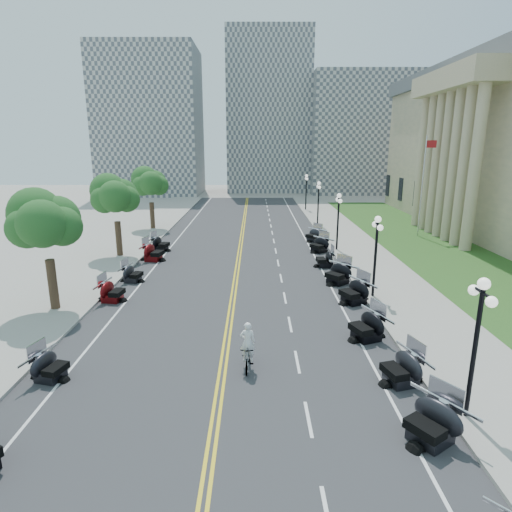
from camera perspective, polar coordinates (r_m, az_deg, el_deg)
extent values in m
plane|color=gray|center=(22.78, -3.60, -9.09)|extent=(160.00, 160.00, 0.00)
cube|color=#333335|center=(32.17, -2.55, -1.90)|extent=(16.00, 90.00, 0.01)
cube|color=yellow|center=(32.17, -2.77, -1.88)|extent=(0.12, 90.00, 0.00)
cube|color=yellow|center=(32.16, -2.34, -1.88)|extent=(0.12, 90.00, 0.00)
cube|color=white|center=(32.53, 8.79, -1.86)|extent=(0.12, 90.00, 0.00)
cube|color=white|center=(33.06, -13.71, -1.84)|extent=(0.12, 90.00, 0.00)
cube|color=white|center=(15.85, 7.00, -20.73)|extent=(0.12, 2.00, 0.00)
cube|color=white|center=(19.23, 5.52, -13.84)|extent=(0.12, 2.00, 0.00)
cube|color=white|center=(22.81, 4.55, -9.05)|extent=(0.12, 2.00, 0.00)
cube|color=white|center=(26.51, 3.87, -5.57)|extent=(0.12, 2.00, 0.00)
cube|color=white|center=(30.28, 3.36, -2.96)|extent=(0.12, 2.00, 0.00)
cube|color=white|center=(34.11, 2.96, -0.92)|extent=(0.12, 2.00, 0.00)
cube|color=white|center=(37.97, 2.65, 0.70)|extent=(0.12, 2.00, 0.00)
cube|color=white|center=(41.86, 2.39, 2.02)|extent=(0.12, 2.00, 0.00)
cube|color=white|center=(45.77, 2.18, 3.12)|extent=(0.12, 2.00, 0.00)
cube|color=white|center=(49.69, 2.00, 4.04)|extent=(0.12, 2.00, 0.00)
cube|color=white|center=(53.63, 1.84, 4.83)|extent=(0.12, 2.00, 0.00)
cube|color=white|center=(57.57, 1.71, 5.51)|extent=(0.12, 2.00, 0.00)
cube|color=white|center=(61.52, 1.59, 6.10)|extent=(0.12, 2.00, 0.00)
cube|color=white|center=(65.48, 1.49, 6.62)|extent=(0.12, 2.00, 0.00)
cube|color=white|center=(69.44, 1.40, 7.08)|extent=(0.12, 2.00, 0.00)
cube|color=white|center=(73.40, 1.32, 7.49)|extent=(0.12, 2.00, 0.00)
cube|color=#9E9991|center=(33.39, 15.76, -1.70)|extent=(5.00, 90.00, 0.15)
cube|color=#9E9991|center=(34.24, -20.40, -1.68)|extent=(5.00, 90.00, 0.15)
cube|color=#356023|center=(43.01, 21.92, 1.35)|extent=(9.00, 60.00, 0.10)
cube|color=gray|center=(85.13, -13.88, 16.84)|extent=(18.00, 14.00, 26.00)
cube|color=gray|center=(89.04, 1.66, 18.41)|extent=(16.00, 12.00, 30.00)
cube|color=gray|center=(88.27, 13.91, 15.44)|extent=(20.00, 14.00, 22.00)
imported|color=#A51414|center=(18.39, -1.12, -13.25)|extent=(0.64, 1.88, 1.11)
imported|color=white|center=(17.76, -1.14, -9.16)|extent=(0.64, 0.42, 1.75)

